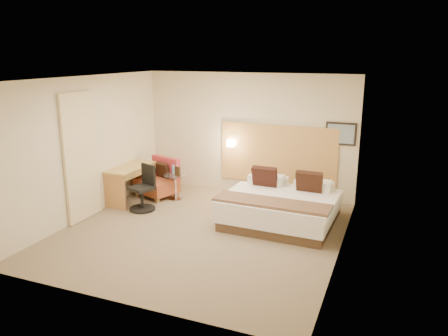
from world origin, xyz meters
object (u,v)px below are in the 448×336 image
at_px(desk_chair, 144,192).
at_px(side_table, 175,186).
at_px(lounge_chair, 159,181).
at_px(bed, 282,206).
at_px(desk, 131,174).

bearing_deg(desk_chair, side_table, 70.78).
bearing_deg(side_table, lounge_chair, 170.10).
relative_size(bed, desk, 1.67).
bearing_deg(side_table, bed, -9.54).
bearing_deg(bed, desk_chair, -171.72).
distance_m(bed, desk, 3.33).
bearing_deg(lounge_chair, desk_chair, -79.33).
distance_m(bed, lounge_chair, 2.99).
xyz_separation_m(bed, desk, (-3.32, -0.01, 0.28)).
bearing_deg(side_table, desk_chair, -109.22).
bearing_deg(bed, lounge_chair, 170.41).
xyz_separation_m(side_table, desk_chair, (-0.29, -0.82, 0.07)).
distance_m(side_table, desk, 0.98).
distance_m(lounge_chair, desk, 0.68).
xyz_separation_m(bed, side_table, (-2.49, 0.42, -0.01)).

